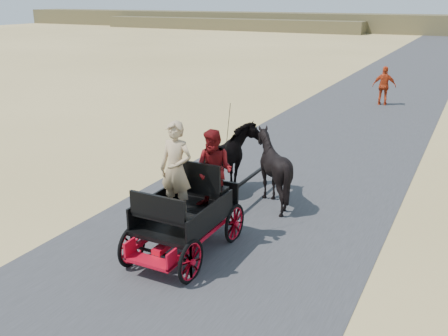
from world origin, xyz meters
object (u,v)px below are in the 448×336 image
at_px(horse_left, 230,162).
at_px(horse_right, 272,168).
at_px(carriage, 186,234).
at_px(pedestrian, 384,86).

distance_m(horse_left, horse_right, 1.10).
xyz_separation_m(carriage, horse_right, (0.55, 3.00, 0.49)).
relative_size(carriage, pedestrian, 1.39).
bearing_deg(carriage, horse_right, 79.61).
height_order(carriage, horse_right, horse_right).
distance_m(horse_right, pedestrian, 12.72).
bearing_deg(horse_right, carriage, 79.61).
bearing_deg(horse_right, horse_left, 0.00).
distance_m(horse_left, pedestrian, 12.79).
bearing_deg(pedestrian, horse_left, 78.63).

